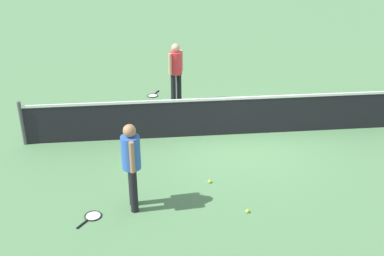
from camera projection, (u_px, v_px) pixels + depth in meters
The scene contains 8 objects.
ground_plane at pixel (236, 134), 11.57m from camera, with size 40.00×40.00×0.00m, color #4C7A4C.
court_net at pixel (237, 115), 11.35m from camera, with size 10.09×0.09×1.07m.
player_near_side at pixel (131, 160), 8.36m from camera, with size 0.38×0.53×1.70m.
player_far_side at pixel (176, 68), 12.95m from camera, with size 0.48×0.48×1.70m.
tennis_racket_near_player at pixel (92, 217), 8.52m from camera, with size 0.48×0.57×0.03m.
tennis_racket_far_player at pixel (153, 95), 13.84m from camera, with size 0.42×0.60×0.03m.
tennis_ball_near_player at pixel (247, 211), 8.64m from camera, with size 0.07×0.07×0.07m, color #C6E033.
tennis_ball_by_net at pixel (210, 181), 9.55m from camera, with size 0.07×0.07×0.07m, color #C6E033.
Camera 1 is at (-2.15, -10.20, 5.14)m, focal length 44.37 mm.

